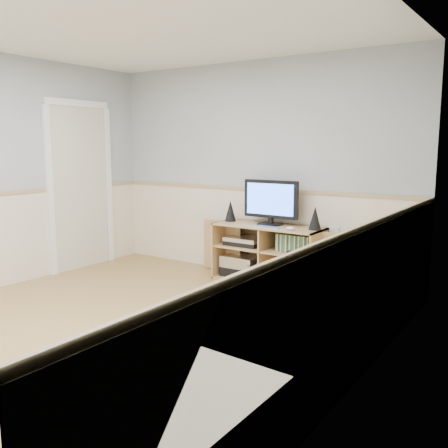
% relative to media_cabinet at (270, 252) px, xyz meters
% --- Properties ---
extents(room, '(4.04, 4.54, 2.54)m').
position_rel_media_cabinet_xyz_m(room, '(-0.39, -1.92, 0.88)').
color(room, tan).
rests_on(room, ground).
extents(media_cabinet, '(1.95, 0.47, 0.65)m').
position_rel_media_cabinet_xyz_m(media_cabinet, '(0.00, 0.00, 0.00)').
color(media_cabinet, tan).
rests_on(media_cabinet, floor).
extents(monitor, '(0.66, 0.18, 0.50)m').
position_rel_media_cabinet_xyz_m(monitor, '(0.00, -0.01, 0.59)').
color(monitor, black).
rests_on(monitor, media_cabinet).
extents(speaker_left, '(0.13, 0.13, 0.25)m').
position_rel_media_cabinet_xyz_m(speaker_left, '(-0.52, -0.04, 0.44)').
color(speaker_left, black).
rests_on(speaker_left, media_cabinet).
extents(speaker_right, '(0.13, 0.13, 0.25)m').
position_rel_media_cabinet_xyz_m(speaker_right, '(0.55, -0.04, 0.44)').
color(speaker_right, black).
rests_on(speaker_right, media_cabinet).
extents(keyboard, '(0.28, 0.12, 0.01)m').
position_rel_media_cabinet_xyz_m(keyboard, '(0.07, -0.20, 0.32)').
color(keyboard, silver).
rests_on(keyboard, media_cabinet).
extents(mouse, '(0.10, 0.06, 0.04)m').
position_rel_media_cabinet_xyz_m(mouse, '(0.34, -0.20, 0.34)').
color(mouse, white).
rests_on(mouse, media_cabinet).
extents(av_components, '(0.51, 0.31, 0.47)m').
position_rel_media_cabinet_xyz_m(av_components, '(-0.33, -0.06, -0.11)').
color(av_components, black).
rests_on(av_components, media_cabinet).
extents(game_consoles, '(0.46, 0.31, 0.11)m').
position_rel_media_cabinet_xyz_m(game_consoles, '(0.32, -0.07, -0.26)').
color(game_consoles, white).
rests_on(game_consoles, media_cabinet).
extents(game_cases, '(0.39, 0.14, 0.19)m').
position_rel_media_cabinet_xyz_m(game_cases, '(0.33, -0.08, 0.15)').
color(game_cases, '#3F8C3F').
rests_on(game_cases, media_cabinet).
extents(wall_outlet, '(0.12, 0.03, 0.12)m').
position_rel_media_cabinet_xyz_m(wall_outlet, '(0.67, 0.19, 0.27)').
color(wall_outlet, white).
rests_on(wall_outlet, wall_back).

